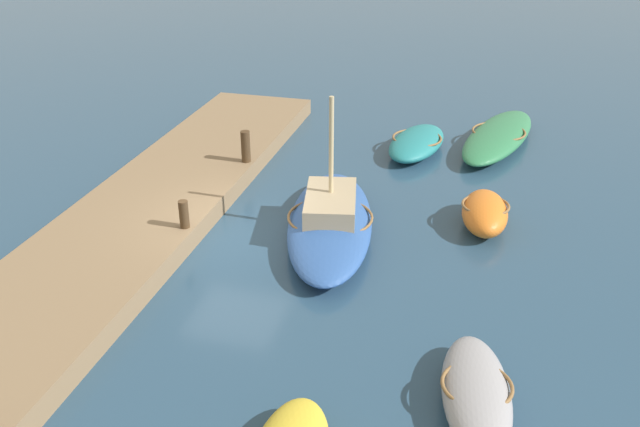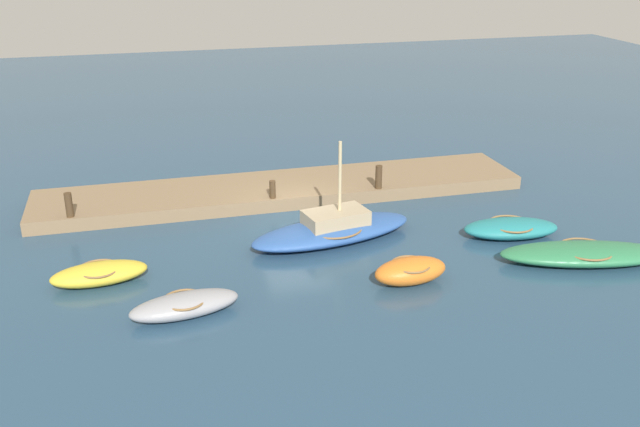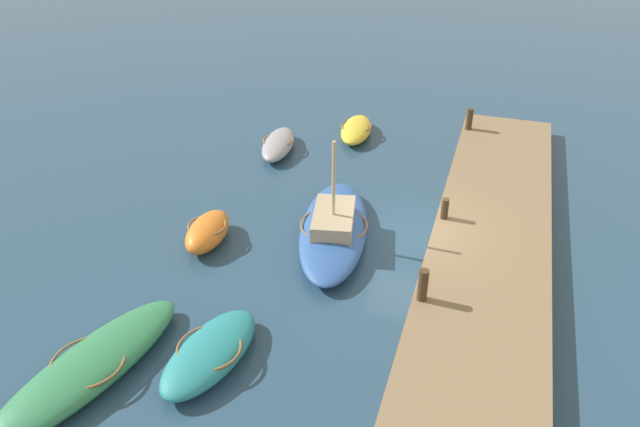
{
  "view_description": "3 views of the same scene",
  "coord_description": "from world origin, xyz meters",
  "views": [
    {
      "loc": [
        14.89,
        6.32,
        8.82
      ],
      "look_at": [
        -0.13,
        2.32,
        0.93
      ],
      "focal_mm": 39.39,
      "sensor_mm": 36.0,
      "label": 1
    },
    {
      "loc": [
        5.7,
        25.1,
        10.52
      ],
      "look_at": [
        -0.19,
        2.92,
        1.28
      ],
      "focal_mm": 40.03,
      "sensor_mm": 36.0,
      "label": 2
    },
    {
      "loc": [
        -17.23,
        -2.3,
        11.49
      ],
      "look_at": [
        -0.31,
        3.05,
        0.57
      ],
      "focal_mm": 34.77,
      "sensor_mm": 36.0,
      "label": 3
    }
  ],
  "objects": [
    {
      "name": "ground_plane",
      "position": [
        0.0,
        0.0,
        0.0
      ],
      "size": [
        84.0,
        84.0,
        0.0
      ],
      "primitive_type": "plane",
      "color": "navy"
    },
    {
      "name": "motorboat_green",
      "position": [
        -8.49,
        6.41,
        0.33
      ],
      "size": [
        6.02,
        3.06,
        0.64
      ],
      "rotation": [
        0.0,
        0.0,
        -0.24
      ],
      "color": "#2D7A4C",
      "rests_on": "ground_plane"
    },
    {
      "name": "sailboat_blue",
      "position": [
        -0.79,
        2.42,
        0.43
      ],
      "size": [
        6.5,
        3.34,
        3.66
      ],
      "rotation": [
        0.0,
        0.0,
        0.2
      ],
      "color": "#2D569E",
      "rests_on": "ground_plane"
    },
    {
      "name": "dock_platform",
      "position": [
        0.0,
        -2.56,
        0.27
      ],
      "size": [
        20.23,
        3.69,
        0.53
      ],
      "primitive_type": "cube",
      "color": "#846B4C",
      "rests_on": "ground_plane"
    },
    {
      "name": "rowboat_grey",
      "position": [
        4.84,
        6.52,
        0.34
      ],
      "size": [
        3.36,
        1.7,
        0.66
      ],
      "rotation": [
        0.0,
        0.0,
        0.15
      ],
      "color": "#939399",
      "rests_on": "ground_plane"
    },
    {
      "name": "mooring_post_mid_west",
      "position": [
        0.73,
        -0.96,
        0.9
      ],
      "size": [
        0.24,
        0.24,
        0.72
      ],
      "primitive_type": "cylinder",
      "color": "#47331E",
      "rests_on": "dock_platform"
    },
    {
      "name": "rowboat_teal",
      "position": [
        -7.16,
        3.8,
        0.33
      ],
      "size": [
        3.68,
        2.11,
        0.64
      ],
      "rotation": [
        0.0,
        0.0,
        -0.16
      ],
      "color": "teal",
      "rests_on": "ground_plane"
    },
    {
      "name": "dinghy_orange",
      "position": [
        -2.26,
        6.28,
        0.43
      ],
      "size": [
        2.5,
        1.39,
        0.84
      ],
      "rotation": [
        0.0,
        0.0,
        0.08
      ],
      "color": "orange",
      "rests_on": "ground_plane"
    },
    {
      "name": "mooring_post_west",
      "position": [
        -3.7,
        -0.96,
        1.02
      ],
      "size": [
        0.28,
        0.28,
        0.97
      ],
      "primitive_type": "cylinder",
      "color": "#47331E",
      "rests_on": "dock_platform"
    }
  ]
}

